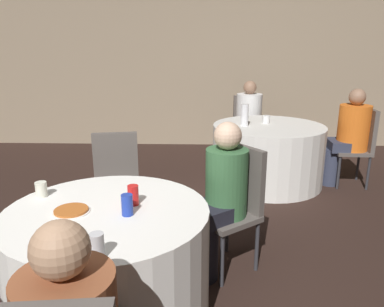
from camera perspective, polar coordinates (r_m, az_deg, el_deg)
The scene contains 17 objects.
wall_back at distance 6.35m, azimuth -4.83°, elevation 13.83°, with size 16.00×0.06×2.80m.
table_near at distance 2.43m, azimuth -12.38°, elevation -16.26°, with size 1.21×1.21×0.73m.
table_far at distance 4.69m, azimuth 11.42°, elevation -0.11°, with size 1.34×1.34×0.73m.
chair_near_northeast at distance 2.84m, azimuth 6.71°, elevation -6.74°, with size 0.56×0.56×0.94m.
chair_near_north at distance 3.27m, azimuth -11.46°, elevation -3.82°, with size 0.46×0.47×0.94m.
chair_far_east at distance 4.90m, azimuth 24.28°, elevation 1.76°, with size 0.42×0.42×0.94m.
chair_far_north at distance 5.66m, azimuth 8.36°, elevation 4.80°, with size 0.45×0.45×0.94m.
person_orange_shirt at distance 4.84m, azimuth 22.57°, elevation 2.38°, with size 0.52×0.36×1.17m.
person_green_jacket at distance 2.72m, azimuth 3.99°, elevation -7.30°, with size 0.45×0.43×1.14m.
person_white_shirt at distance 5.50m, azimuth 8.77°, elevation 4.97°, with size 0.39×0.52×1.17m.
pizza_plate_near at distance 2.28m, azimuth -17.93°, elevation -8.29°, with size 0.22×0.22×0.02m.
soda_can_blue at distance 2.15m, azimuth -9.85°, elevation -7.72°, with size 0.07×0.07×0.12m.
soda_can_silver at distance 1.77m, azimuth -14.26°, elevation -13.52°, with size 0.07×0.07×0.12m.
soda_can_red at distance 2.28m, azimuth -8.95°, elevation -6.29°, with size 0.07×0.07×0.12m.
cup_near at distance 2.56m, azimuth -21.99°, elevation -5.08°, with size 0.07×0.07×0.10m.
bottle_far at distance 4.49m, azimuth 8.02°, elevation 5.82°, with size 0.09×0.09×0.26m.
cup_far at distance 4.71m, azimuth 11.21°, elevation 5.13°, with size 0.09×0.09×0.10m.
Camera 1 is at (0.71, -1.98, 1.65)m, focal length 35.00 mm.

